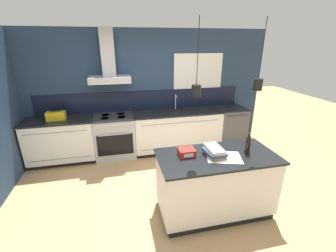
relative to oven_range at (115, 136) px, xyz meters
name	(u,v)px	position (x,y,z in m)	size (l,w,h in m)	color
ground_plane	(162,201)	(0.67, -1.69, -0.46)	(16.00, 16.00, 0.00)	tan
wall_back	(141,90)	(0.63, 0.31, 0.90)	(5.60, 2.54, 2.60)	navy
counter_run_left	(62,141)	(-1.05, 0.01, 0.01)	(1.30, 0.64, 0.91)	black
counter_run_sink	(177,130)	(1.37, 0.01, 0.01)	(1.93, 0.64, 1.25)	black
oven_range	(115,136)	(0.00, 0.00, 0.00)	(0.82, 0.66, 0.91)	#B5B5BA
dishwasher	(229,126)	(2.65, 0.00, 0.00)	(0.64, 0.65, 0.91)	#4C4C51
kitchen_island	(215,184)	(1.36, -2.06, 0.00)	(1.61, 0.79, 0.91)	black
bottle_on_island	(248,145)	(1.78, -2.08, 0.58)	(0.07, 0.07, 0.30)	black
book_stack	(214,152)	(1.31, -2.06, 0.52)	(0.26, 0.34, 0.12)	olive
red_supply_box	(187,152)	(0.96, -1.96, 0.50)	(0.21, 0.19, 0.09)	red
paper_pile	(224,157)	(1.42, -2.13, 0.46)	(0.52, 0.45, 0.01)	silver
yellow_toolbox	(56,116)	(-1.07, 0.00, 0.54)	(0.34, 0.18, 0.19)	gold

